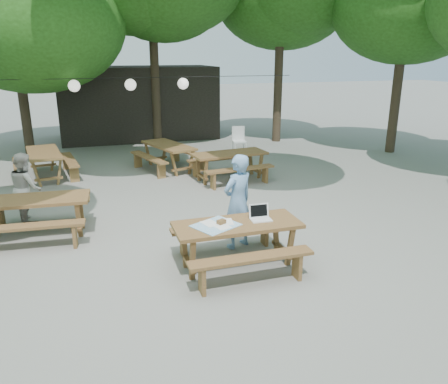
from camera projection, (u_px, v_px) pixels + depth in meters
ground at (181, 234)px, 8.34m from camera, size 80.00×80.00×0.00m
pavilion at (138, 102)px, 17.60m from camera, size 6.00×3.00×2.80m
main_picnic_table at (237, 244)px, 6.98m from camera, size 2.00×1.58×0.75m
picnic_table_nw at (35, 217)px, 8.14m from camera, size 2.05×1.72×0.75m
picnic_table_ne at (229, 166)px, 11.83m from camera, size 2.08×1.79×0.75m
picnic_table_far_w at (45, 164)px, 11.96m from camera, size 1.85×2.12×0.75m
picnic_table_far_e at (169, 157)px, 12.87m from camera, size 2.10×2.30×0.75m
woman at (238, 202)px, 7.58m from camera, size 0.73×0.62×1.68m
second_person at (26, 187)px, 8.82m from camera, size 0.74×0.83×1.42m
plastic_chair at (239, 146)px, 15.04m from camera, size 0.49×0.49×0.90m
laptop at (260, 215)px, 7.02m from camera, size 0.34×0.28×0.24m
tabletop_clutter at (217, 224)px, 6.78m from camera, size 0.83×0.79×0.08m
paper_lanterns at (131, 85)px, 13.01m from camera, size 9.00×0.34×0.38m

